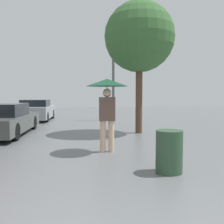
# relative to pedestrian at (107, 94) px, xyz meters

# --- Properties ---
(pedestrian) EXTENTS (1.07, 1.07, 1.88)m
(pedestrian) POSITION_rel_pedestrian_xyz_m (0.00, 0.00, 0.00)
(pedestrian) COLOR beige
(pedestrian) RESTS_ON ground_plane
(parked_car_middle) EXTENTS (1.65, 4.50, 1.16)m
(parked_car_middle) POSITION_rel_pedestrian_xyz_m (-3.55, 3.23, -0.95)
(parked_car_middle) COLOR #4C514C
(parked_car_middle) RESTS_ON ground_plane
(parked_car_farthest) EXTENTS (1.70, 3.88, 1.22)m
(parked_car_farthest) POSITION_rel_pedestrian_xyz_m (-3.46, 8.72, -0.92)
(parked_car_farthest) COLOR #9EA3A8
(parked_car_farthest) RESTS_ON ground_plane
(tree) EXTENTS (2.67, 2.67, 5.03)m
(tree) POSITION_rel_pedestrian_xyz_m (1.51, 3.16, 2.17)
(tree) COLOR brown
(tree) RESTS_ON ground_plane
(street_lamp) EXTENTS (0.29, 0.29, 4.05)m
(street_lamp) POSITION_rel_pedestrian_xyz_m (1.06, 8.26, 0.84)
(street_lamp) COLOR #515456
(street_lamp) RESTS_ON ground_plane
(trash_bin) EXTENTS (0.50, 0.50, 0.80)m
(trash_bin) POSITION_rel_pedestrian_xyz_m (1.02, -1.86, -1.09)
(trash_bin) COLOR #2D4C33
(trash_bin) RESTS_ON ground_plane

